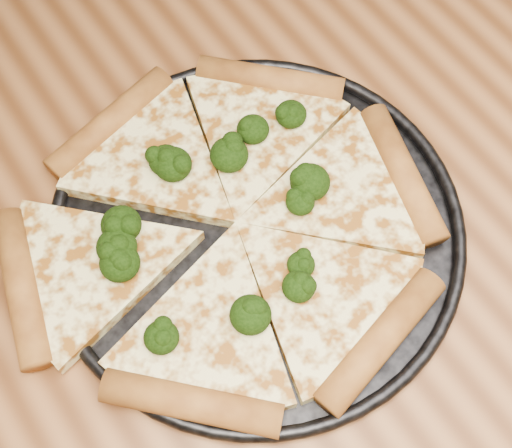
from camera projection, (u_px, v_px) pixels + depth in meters
dining_table at (233, 365)px, 0.67m from camera, size 1.20×0.90×0.75m
pizza_pan at (256, 228)px, 0.62m from camera, size 0.37×0.37×0.02m
pizza at (230, 225)px, 0.61m from camera, size 0.40×0.37×0.03m
broccoli_florets at (210, 212)px, 0.61m from camera, size 0.24×0.19×0.03m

